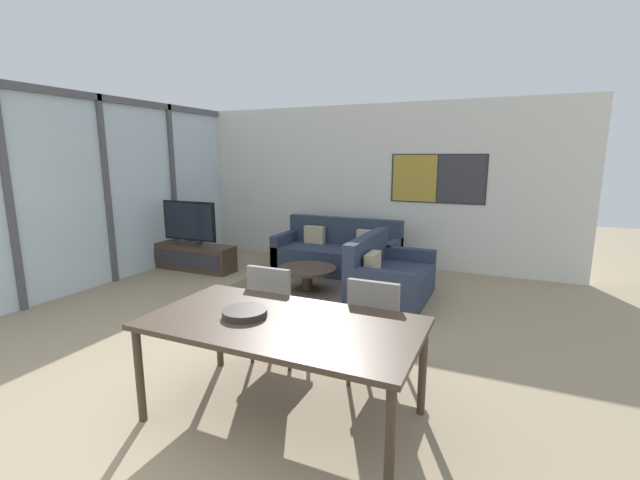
% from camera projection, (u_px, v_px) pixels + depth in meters
% --- Properties ---
extents(ground_plane, '(24.00, 24.00, 0.00)m').
position_uv_depth(ground_plane, '(101.00, 439.00, 2.95)').
color(ground_plane, '#9E896B').
extents(wall_back, '(7.26, 0.09, 2.80)m').
position_uv_depth(wall_back, '(365.00, 185.00, 7.63)').
color(wall_back, silver).
rests_on(wall_back, ground_plane).
extents(window_wall_left, '(0.07, 5.55, 2.80)m').
position_uv_depth(window_wall_left, '(105.00, 182.00, 6.40)').
color(window_wall_left, silver).
rests_on(window_wall_left, ground_plane).
extents(area_rug, '(2.34, 2.17, 0.01)m').
position_uv_depth(area_rug, '(307.00, 290.00, 6.21)').
color(area_rug, '#706051').
rests_on(area_rug, ground_plane).
extents(tv_console, '(1.61, 0.43, 0.44)m').
position_uv_depth(tv_console, '(191.00, 257.00, 7.34)').
color(tv_console, '#423326').
rests_on(tv_console, ground_plane).
extents(television, '(1.06, 0.20, 0.74)m').
position_uv_depth(television, '(189.00, 223.00, 7.23)').
color(television, '#2D2D33').
rests_on(television, tv_console).
extents(sofa_main, '(2.05, 0.89, 0.88)m').
position_uv_depth(sofa_main, '(338.00, 254.00, 7.23)').
color(sofa_main, '#2D384C').
rests_on(sofa_main, ground_plane).
extents(sofa_side, '(0.89, 1.49, 0.88)m').
position_uv_depth(sofa_side, '(386.00, 280.00, 5.73)').
color(sofa_side, '#2D384C').
rests_on(sofa_side, ground_plane).
extents(coffee_table, '(0.85, 0.85, 0.34)m').
position_uv_depth(coffee_table, '(307.00, 273.00, 6.16)').
color(coffee_table, '#423326').
rests_on(coffee_table, ground_plane).
extents(dining_table, '(1.98, 1.05, 0.76)m').
position_uv_depth(dining_table, '(282.00, 329.00, 3.07)').
color(dining_table, '#423326').
rests_on(dining_table, ground_plane).
extents(dining_chair_left, '(0.46, 0.46, 0.95)m').
position_uv_depth(dining_chair_left, '(276.00, 308.00, 3.98)').
color(dining_chair_left, gray).
rests_on(dining_chair_left, ground_plane).
extents(dining_chair_centre, '(0.46, 0.46, 0.95)m').
position_uv_depth(dining_chair_centre, '(377.00, 326.00, 3.57)').
color(dining_chair_centre, gray).
rests_on(dining_chair_centre, ground_plane).
extents(fruit_bowl, '(0.33, 0.33, 0.05)m').
position_uv_depth(fruit_bowl, '(245.00, 312.00, 3.14)').
color(fruit_bowl, '#332D28').
rests_on(fruit_bowl, dining_table).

